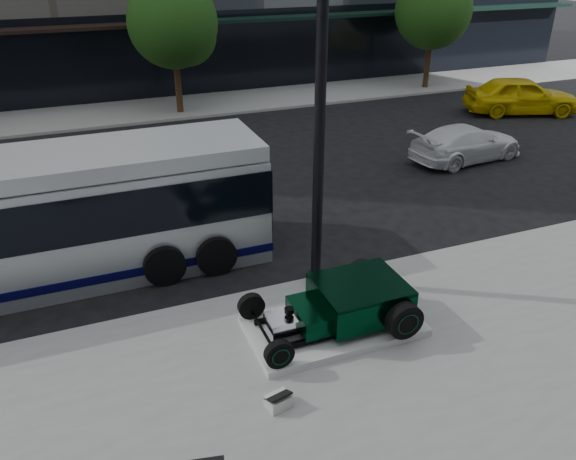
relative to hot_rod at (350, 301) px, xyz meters
name	(u,v)px	position (x,y,z in m)	size (l,w,h in m)	color
ground	(249,249)	(-0.82, 3.94, -0.70)	(120.00, 120.00, 0.00)	black
sidewalk_far	(155,110)	(-0.82, 17.94, -0.64)	(70.00, 4.00, 0.12)	gray
street_trees	(176,26)	(0.33, 17.01, 3.07)	(29.80, 3.80, 5.70)	black
display_plinth	(334,326)	(-0.33, 0.00, -0.50)	(3.40, 1.80, 0.15)	silver
hot_rod	(350,301)	(0.00, 0.00, 0.00)	(3.22, 2.00, 0.81)	black
info_plaque	(278,401)	(-2.09, -1.54, -0.45)	(0.46, 0.38, 0.31)	silver
lamppost	(319,136)	(0.06, 1.74, 2.85)	(0.41, 0.41, 7.41)	black
white_sedan	(467,143)	(8.39, 7.32, -0.07)	(1.75, 4.31, 1.25)	white
yellow_taxi	(521,95)	(14.46, 11.41, 0.13)	(1.95, 4.85, 1.65)	#DFBF0B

